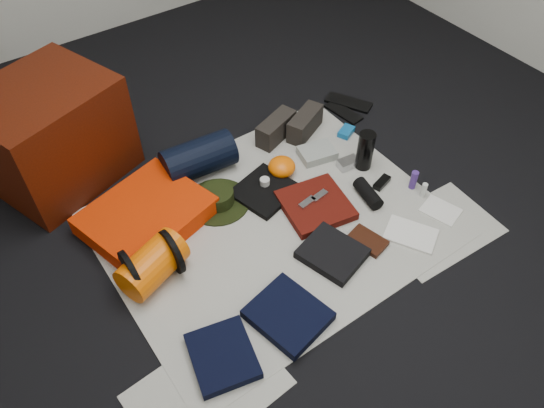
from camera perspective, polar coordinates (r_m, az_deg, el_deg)
floor at (r=2.66m, az=0.05°, el=-2.30°), size 4.50×4.50×0.02m
newspaper_mat at (r=2.65m, az=0.05°, el=-2.12°), size 1.60×1.30×0.01m
newspaper_sheet_front_left at (r=2.21m, az=-6.92°, el=-19.22°), size 0.61×0.44×0.00m
newspaper_sheet_front_right at (r=2.76m, az=17.37°, el=-2.56°), size 0.60×0.43×0.00m
red_cabinet at (r=2.94m, az=-22.67°, el=6.91°), size 0.80×0.73×0.55m
sleeping_pad at (r=2.69m, az=-13.38°, el=-1.20°), size 0.67×0.60×0.10m
stuff_sack at (r=2.44m, az=-12.73°, el=-6.36°), size 0.35×0.27×0.18m
sack_strap_left at (r=2.41m, az=-14.91°, el=-7.17°), size 0.02×0.22×0.22m
sack_strap_right at (r=2.44m, az=-10.72°, el=-5.07°), size 0.02×0.22×0.22m
navy_duffel at (r=2.86m, az=-7.88°, el=4.96°), size 0.40×0.23×0.20m
boonie_brim at (r=2.75m, az=-5.84°, el=0.26°), size 0.44×0.44×0.01m
boonie_crown at (r=2.72m, az=-5.90°, el=0.86°), size 0.17×0.17×0.07m
hiking_boot_left at (r=3.07m, az=0.44°, el=8.12°), size 0.29×0.18×0.13m
hiking_boot_right at (r=3.11m, az=3.57°, el=8.63°), size 0.29×0.20×0.13m
flip_flop_left at (r=3.33m, az=7.70°, el=9.76°), size 0.12×0.25×0.01m
flip_flop_right at (r=3.41m, az=8.24°, el=10.75°), size 0.23×0.30×0.02m
trousers_navy_a at (r=2.24m, az=-5.34°, el=-15.95°), size 0.31×0.33×0.04m
trousers_navy_b at (r=2.32m, az=1.74°, el=-11.83°), size 0.33×0.36×0.05m
trousers_charcoal at (r=2.52m, az=6.50°, el=-5.29°), size 0.31×0.33×0.04m
black_tshirt at (r=2.78m, az=-0.76°, el=1.43°), size 0.35×0.34×0.03m
red_shirt at (r=2.71m, az=4.70°, el=-0.12°), size 0.38×0.38×0.04m
orange_stuff_sack at (r=2.86m, az=1.06°, el=4.02°), size 0.19×0.19×0.10m
first_aid_pouch at (r=2.99m, az=4.86°, el=5.50°), size 0.22×0.18×0.05m
water_bottle at (r=2.90m, az=9.99°, el=5.68°), size 0.12×0.12×0.23m
speaker at (r=2.78m, az=10.29°, el=1.12°), size 0.10×0.20×0.07m
compact_camera at (r=2.95m, az=8.18°, el=4.36°), size 0.12×0.08×0.05m
cyan_case at (r=3.16m, az=7.98°, el=7.71°), size 0.12×0.10×0.03m
toiletry_purple at (r=2.88m, az=14.99°, el=2.52°), size 0.04×0.04×0.11m
toiletry_clear at (r=2.85m, az=16.01°, el=1.46°), size 0.04×0.04×0.08m
paperback_book at (r=2.60m, az=10.22°, el=-3.91°), size 0.16×0.20×0.03m
map_booklet at (r=2.68m, az=14.71°, el=-3.17°), size 0.26×0.29×0.01m
map_printout at (r=2.84m, az=17.70°, el=-0.65°), size 0.19×0.21×0.01m
sunglasses at (r=2.88m, az=11.73°, el=2.28°), size 0.12×0.08×0.03m
key_cluster at (r=2.24m, az=-6.34°, el=-16.76°), size 0.09×0.09×0.01m
tape_roll at (r=2.78m, az=-0.78°, el=2.42°), size 0.05×0.05×0.04m
energy_bar_a at (r=2.68m, az=3.80°, el=0.18°), size 0.10×0.05×0.01m
energy_bar_b at (r=2.72m, az=5.13°, el=0.90°), size 0.10×0.05×0.01m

